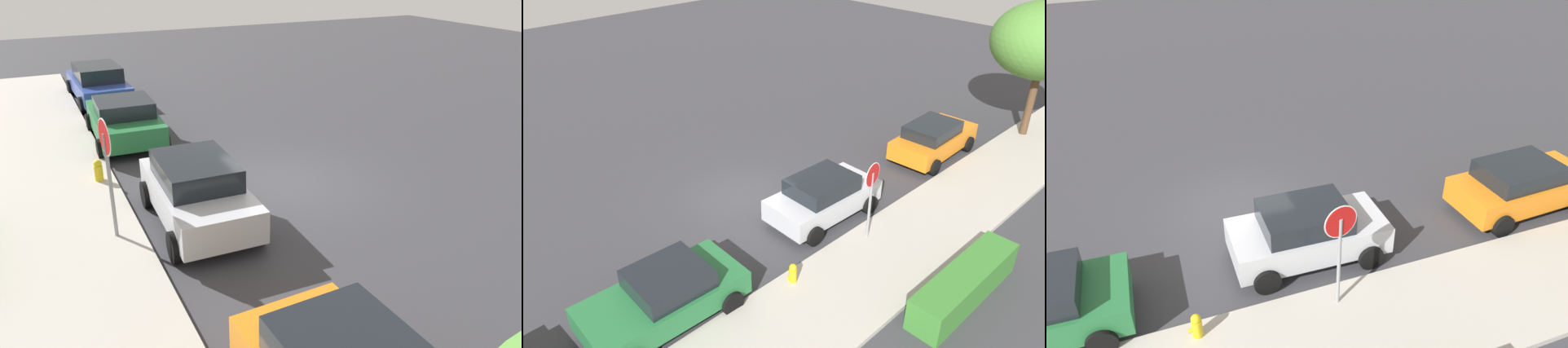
{
  "view_description": "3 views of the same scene",
  "coord_description": "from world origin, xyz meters",
  "views": [
    {
      "loc": [
        -10.78,
        5.73,
        5.59
      ],
      "look_at": [
        -1.14,
        1.12,
        0.95
      ],
      "focal_mm": 35.0,
      "sensor_mm": 36.0,
      "label": 1
    },
    {
      "loc": [
        9.53,
        11.78,
        9.56
      ],
      "look_at": [
        -0.33,
        1.56,
        1.47
      ],
      "focal_mm": 35.0,
      "sensor_mm": 36.0,
      "label": 2
    },
    {
      "loc": [
        2.47,
        11.86,
        8.38
      ],
      "look_at": [
        -1.63,
        1.15,
        1.46
      ],
      "focal_mm": 35.0,
      "sensor_mm": 36.0,
      "label": 3
    }
  ],
  "objects": [
    {
      "name": "stop_sign",
      "position": [
        -1.08,
        4.45,
        1.85
      ],
      "size": [
        0.75,
        0.11,
        2.7
      ],
      "color": "gray",
      "rests_on": "ground_plane"
    },
    {
      "name": "parked_car_orange",
      "position": [
        -7.44,
        2.76,
        0.77
      ],
      "size": [
        4.09,
        2.07,
        1.48
      ],
      "color": "orange",
      "rests_on": "ground_plane"
    },
    {
      "name": "parked_car_silver",
      "position": [
        -1.06,
        2.63,
        0.78
      ],
      "size": [
        3.85,
        2.08,
        1.51
      ],
      "color": "silver",
      "rests_on": "ground_plane"
    },
    {
      "name": "ground_plane",
      "position": [
        0.0,
        0.0,
        0.0
      ],
      "size": [
        60.0,
        60.0,
        0.0
      ],
      "primitive_type": "plane",
      "color": "#38383D"
    },
    {
      "name": "fire_hydrant",
      "position": [
        1.98,
        4.31,
        0.36
      ],
      "size": [
        0.3,
        0.22,
        0.72
      ],
      "color": "gold",
      "rests_on": "ground_plane"
    }
  ]
}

